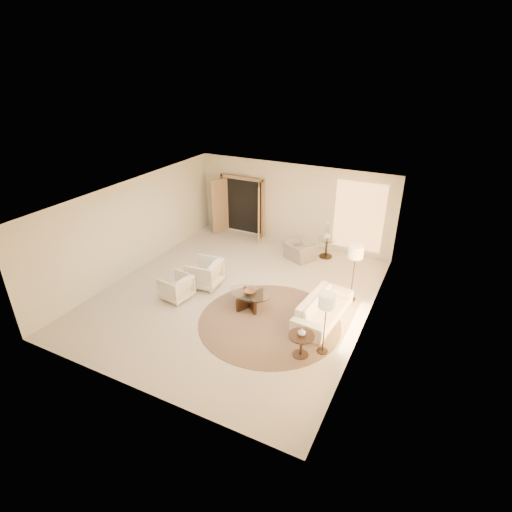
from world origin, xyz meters
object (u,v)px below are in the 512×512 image
at_px(sofa, 323,308).
at_px(armchair_left, 204,272).
at_px(end_vase, 302,332).
at_px(coffee_table, 250,298).
at_px(floor_lamp_near, 356,254).
at_px(armchair_right, 176,286).
at_px(accent_chair, 299,248).
at_px(side_vase, 327,235).
at_px(end_table, 301,342).
at_px(floor_lamp_far, 327,303).
at_px(side_table, 326,246).
at_px(bowl, 250,292).

relative_size(sofa, armchair_left, 2.39).
bearing_deg(end_vase, coffee_table, 147.29).
relative_size(floor_lamp_near, end_vase, 8.90).
xyz_separation_m(sofa, armchair_right, (-3.88, -0.86, 0.07)).
xyz_separation_m(accent_chair, side_vase, (0.74, 0.55, 0.37)).
distance_m(end_table, floor_lamp_far, 1.05).
relative_size(coffee_table, end_vase, 7.47).
bearing_deg(floor_lamp_far, accent_chair, 117.75).
height_order(coffee_table, side_table, side_table).
bearing_deg(floor_lamp_near, coffee_table, -145.97).
bearing_deg(side_vase, armchair_right, -123.89).
bearing_deg(bowl, coffee_table, 0.00).
distance_m(armchair_right, floor_lamp_near, 4.85).
xyz_separation_m(accent_chair, end_vase, (1.75, -4.41, 0.24)).
bearing_deg(end_table, side_vase, 101.49).
bearing_deg(end_vase, end_table, 0.00).
xyz_separation_m(coffee_table, floor_lamp_near, (2.29, 1.54, 1.10)).
height_order(sofa, armchair_right, armchair_right).
relative_size(armchair_right, end_table, 1.31).
distance_m(coffee_table, side_table, 3.85).
bearing_deg(side_vase, floor_lamp_near, -57.47).
bearing_deg(sofa, floor_lamp_far, -156.64).
height_order(armchair_left, bowl, armchair_left).
bearing_deg(armchair_right, accent_chair, 158.49).
xyz_separation_m(sofa, floor_lamp_far, (0.40, -1.22, 0.98)).
bearing_deg(armchair_right, bowl, 113.00).
relative_size(floor_lamp_far, bowl, 4.93).
relative_size(accent_chair, side_vase, 3.90).
relative_size(sofa, floor_lamp_near, 1.30).
distance_m(bowl, end_vase, 2.25).
relative_size(bowl, end_vase, 1.69).
distance_m(armchair_left, coffee_table, 1.72).
height_order(armchair_right, end_table, armchair_right).
bearing_deg(side_table, side_vase, -90.00).
bearing_deg(floor_lamp_far, sofa, 107.93).
bearing_deg(sofa, side_table, 21.92).
height_order(accent_chair, end_vase, accent_chair).
xyz_separation_m(coffee_table, end_vase, (1.89, -1.21, 0.37)).
xyz_separation_m(armchair_left, armchair_right, (-0.32, -0.92, -0.06)).
bearing_deg(side_table, accent_chair, -143.17).
xyz_separation_m(coffee_table, side_vase, (0.88, 3.75, 0.50)).
bearing_deg(end_table, end_vase, 0.00).
xyz_separation_m(floor_lamp_far, bowl, (-2.29, 0.89, -0.82)).
bearing_deg(coffee_table, end_table, -32.71).
bearing_deg(floor_lamp_near, sofa, -108.16).
relative_size(sofa, end_vase, 11.61).
bearing_deg(accent_chair, end_vase, 138.26).
height_order(bowl, side_vase, side_vase).
bearing_deg(accent_chair, end_table, 138.26).
xyz_separation_m(sofa, floor_lamp_near, (0.40, 1.21, 1.06)).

